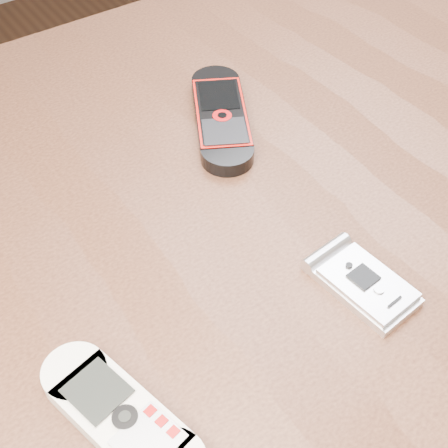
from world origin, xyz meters
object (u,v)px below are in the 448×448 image
table (220,307)px  nokia_black_red (221,116)px  nokia_white (121,417)px  motorola_razr (365,284)px

table → nokia_black_red: (0.09, 0.13, 0.11)m
table → nokia_white: (-0.15, -0.10, 0.11)m
nokia_black_red → nokia_white: bearing=-107.4°
nokia_white → motorola_razr: size_ratio=1.54×
nokia_white → nokia_black_red: 0.33m
motorola_razr → table: bearing=113.0°
nokia_white → motorola_razr: 0.21m
nokia_black_red → motorola_razr: (-0.03, -0.24, -0.00)m
nokia_white → table: bearing=21.4°
table → motorola_razr: size_ratio=13.16×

